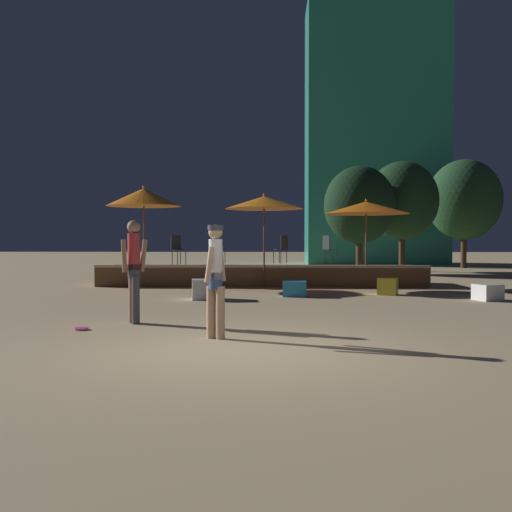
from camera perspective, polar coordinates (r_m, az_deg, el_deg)
The scene contains 20 objects.
ground_plane at distance 7.45m, azimuth -1.49°, elevation -9.38°, with size 120.00×120.00×0.00m, color tan.
wooden_deck at distance 18.15m, azimuth 0.58°, elevation -1.94°, with size 10.06×2.29×0.67m.
patio_umbrella_0 at distance 17.57m, azimuth -11.16°, elevation 5.78°, with size 2.24×2.24×3.06m.
patio_umbrella_1 at distance 16.91m, azimuth 0.81°, elevation 5.36°, with size 2.34×2.34×2.80m.
patio_umbrella_2 at distance 17.65m, azimuth 10.96°, elevation 4.75°, with size 2.60×2.60×2.67m.
cube_seat_0 at distance 15.17m, azimuth 13.04°, elevation -2.97°, with size 0.61×0.61×0.44m.
cube_seat_1 at distance 13.70m, azimuth -5.17°, elevation -3.34°, with size 0.67×0.67×0.48m.
cube_seat_2 at distance 14.44m, azimuth 3.90°, elevation -3.26°, with size 0.63×0.63×0.39m.
cube_seat_3 at distance 14.47m, azimuth 22.15°, elevation -3.38°, with size 0.67×0.67×0.38m.
person_0 at distance 8.20m, azimuth -4.06°, elevation -1.97°, with size 0.30×0.49×1.64m.
person_1 at distance 9.89m, azimuth -12.11°, elevation -1.10°, with size 0.43×0.32×1.75m.
bistro_chair_0 at distance 17.77m, azimuth -7.87°, elevation 0.92°, with size 0.48×0.48×0.90m.
bistro_chair_1 at distance 18.68m, azimuth 7.23°, elevation 0.95°, with size 0.47×0.47×0.90m.
bistro_chair_2 at distance 18.39m, azimuth 2.65°, elevation 0.96°, with size 0.48×0.48×0.90m.
bistro_chair_3 at distance 18.49m, azimuth -3.99°, elevation 0.96°, with size 0.48×0.48×0.90m.
frisbee_disc at distance 9.48m, azimuth -17.07°, elevation -6.97°, with size 0.22×0.22×0.03m.
background_tree_0 at distance 30.67m, azimuth 20.10°, elevation 5.30°, with size 3.67×3.67×5.47m.
background_tree_1 at distance 24.59m, azimuth 10.31°, elevation 5.03°, with size 3.00×3.00×4.55m.
background_tree_2 at distance 26.78m, azimuth 14.42°, elevation 5.38°, with size 3.23×3.23×4.99m.
distant_building at distance 35.64m, azimuth 11.76°, elevation 11.83°, with size 8.13×4.06×15.53m.
Camera 1 is at (0.42, -7.30, 1.42)m, focal length 40.00 mm.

